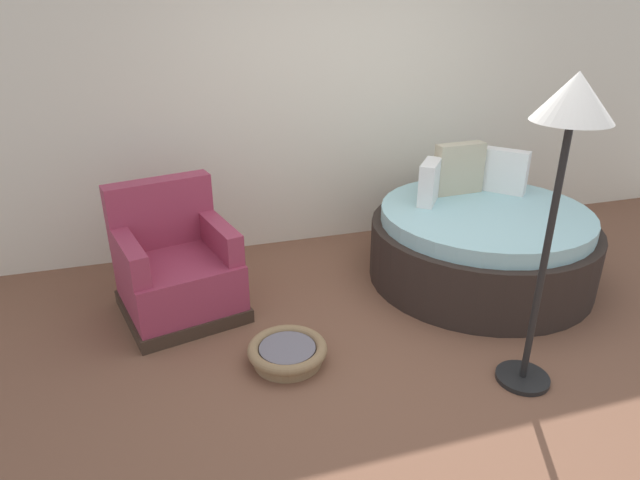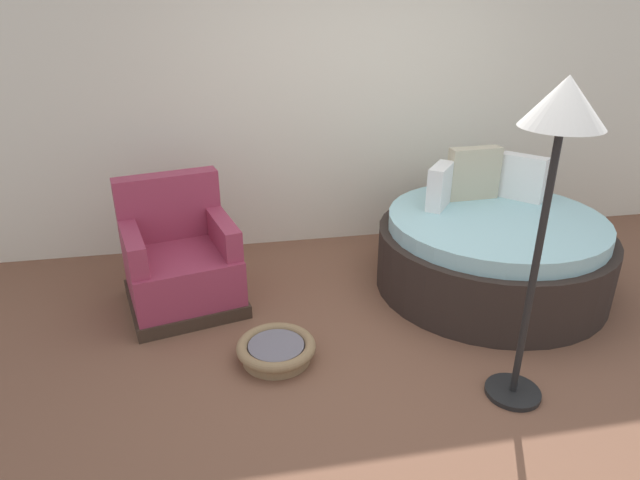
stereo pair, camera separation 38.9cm
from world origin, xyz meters
name	(u,v)px [view 2 (the right image)]	position (x,y,z in m)	size (l,w,h in m)	color
ground_plane	(413,357)	(0.00, 0.00, -0.01)	(8.00, 8.00, 0.02)	brown
back_wall	(347,94)	(0.00, 2.02, 1.35)	(8.00, 0.12, 2.70)	silver
round_daybed	(491,251)	(0.91, 0.80, 0.31)	(1.79, 1.79, 1.03)	#2D231E
red_armchair	(180,262)	(-1.49, 0.99, 0.33)	(0.96, 0.96, 0.94)	#38281E
pet_basket	(276,350)	(-0.88, 0.13, 0.07)	(0.51, 0.51, 0.13)	#8E704C
floor_lamp	(559,137)	(0.45, -0.47, 1.53)	(0.40, 0.40, 1.82)	black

